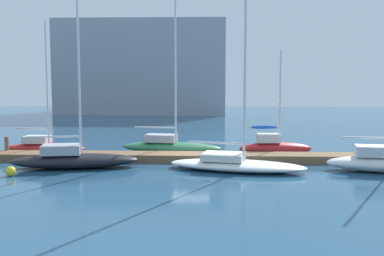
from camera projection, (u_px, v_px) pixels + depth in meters
ground_plane at (191, 161)px, 31.63m from camera, size 120.00×120.00×0.00m
dock_pier at (191, 157)px, 31.60m from camera, size 26.65×2.02×0.50m
dock_piling_near_end at (7, 147)px, 32.91m from camera, size 0.28×0.28×1.46m
sailboat_0 at (44, 146)px, 34.58m from camera, size 6.00×2.17×9.60m
sailboat_1 at (73, 158)px, 29.03m from camera, size 7.98×3.41×11.31m
sailboat_2 at (170, 145)px, 34.86m from camera, size 7.72×3.17×12.81m
sailboat_3 at (235, 163)px, 28.28m from camera, size 8.67×4.55×12.74m
sailboat_4 at (274, 146)px, 33.84m from camera, size 5.31×1.94×7.51m
sailboat_5 at (383, 162)px, 27.84m from camera, size 6.89×3.18×9.14m
mooring_buoy_yellow at (11, 171)px, 26.66m from camera, size 0.56×0.56×0.56m
harbor_building_distant at (144, 68)px, 75.03m from camera, size 25.49×13.63×14.18m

